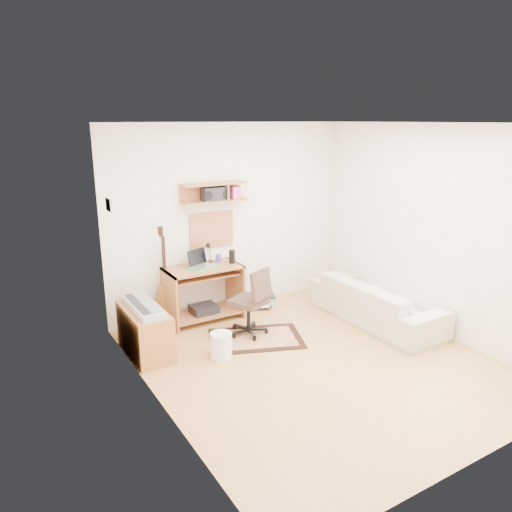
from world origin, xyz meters
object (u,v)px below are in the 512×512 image
task_chair (248,301)px  cabinet (145,331)px  printer (261,300)px  sofa (377,295)px  desk (204,293)px

task_chair → cabinet: bearing=148.0°
task_chair → printer: (0.66, 0.78, -0.36)m
cabinet → printer: cabinet is taller
sofa → task_chair: bearing=72.6°
task_chair → sofa: (1.67, -0.52, -0.07)m
desk → task_chair: (0.28, -0.73, 0.07)m
task_chair → sofa: size_ratio=0.46×
printer → cabinet: bearing=-139.7°
desk → sofa: (1.95, -1.25, 0.00)m
cabinet → printer: size_ratio=2.27×
task_chair → cabinet: (-1.29, 0.17, -0.17)m
cabinet → desk: bearing=28.8°
printer → task_chair: bearing=-107.3°
task_chair → printer: 1.08m
desk → task_chair: task_chair is taller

